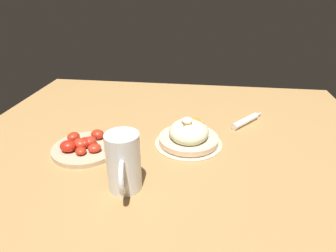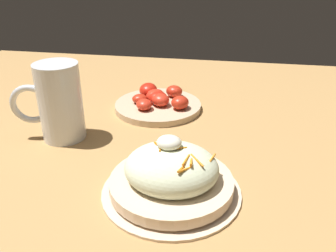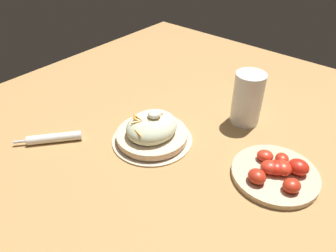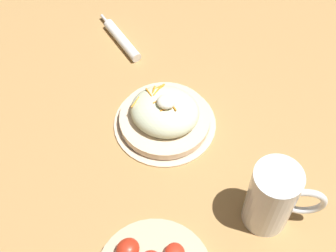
% 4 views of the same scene
% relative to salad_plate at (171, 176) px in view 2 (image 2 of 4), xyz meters
% --- Properties ---
extents(ground_plane, '(1.43, 1.43, 0.00)m').
position_rel_salad_plate_xyz_m(ground_plane, '(-0.09, 0.06, -0.03)').
color(ground_plane, '#B2844C').
extents(salad_plate, '(0.23, 0.23, 0.10)m').
position_rel_salad_plate_xyz_m(salad_plate, '(0.00, 0.00, 0.00)').
color(salad_plate, beige).
rests_on(salad_plate, ground_plane).
extents(beer_mug, '(0.14, 0.09, 0.16)m').
position_rel_salad_plate_xyz_m(beer_mug, '(-0.25, 0.15, 0.04)').
color(beer_mug, white).
rests_on(beer_mug, ground_plane).
extents(tomato_plate, '(0.21, 0.21, 0.05)m').
position_rel_salad_plate_xyz_m(tomato_plate, '(-0.09, 0.33, -0.02)').
color(tomato_plate, '#D1B28E').
rests_on(tomato_plate, ground_plane).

